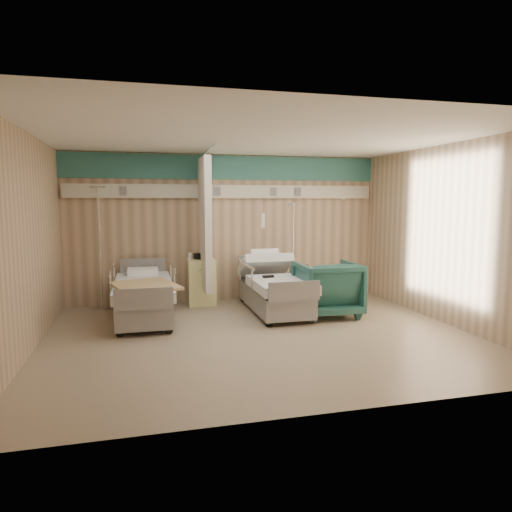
# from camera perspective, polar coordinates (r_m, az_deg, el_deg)

# --- Properties ---
(ground) EXTENTS (6.00, 5.00, 0.00)m
(ground) POSITION_cam_1_polar(r_m,az_deg,el_deg) (6.65, 0.44, -9.89)
(ground) COLOR #86715C
(ground) RESTS_ON ground
(room_walls) EXTENTS (6.04, 5.04, 2.82)m
(room_walls) POSITION_cam_1_polar(r_m,az_deg,el_deg) (6.61, -0.36, 6.39)
(room_walls) COLOR tan
(room_walls) RESTS_ON ground
(bed_right) EXTENTS (1.00, 2.16, 0.63)m
(bed_right) POSITION_cam_1_polar(r_m,az_deg,el_deg) (7.94, 2.28, -4.78)
(bed_right) COLOR silver
(bed_right) RESTS_ON ground
(bed_left) EXTENTS (1.00, 2.16, 0.63)m
(bed_left) POSITION_cam_1_polar(r_m,az_deg,el_deg) (7.63, -13.85, -5.45)
(bed_left) COLOR silver
(bed_left) RESTS_ON ground
(bedside_cabinet) EXTENTS (0.50, 0.48, 0.85)m
(bedside_cabinet) POSITION_cam_1_polar(r_m,az_deg,el_deg) (8.56, -6.85, -3.23)
(bedside_cabinet) COLOR #F1EE97
(bedside_cabinet) RESTS_ON ground
(visitor_armchair) EXTENTS (1.02, 1.05, 0.92)m
(visitor_armchair) POSITION_cam_1_polar(r_m,az_deg,el_deg) (7.77, 8.88, -4.03)
(visitor_armchair) COLOR #205049
(visitor_armchair) RESTS_ON ground
(waffle_blanket) EXTENTS (0.63, 0.57, 0.06)m
(waffle_blanket) POSITION_cam_1_polar(r_m,az_deg,el_deg) (7.67, 8.99, -0.45)
(waffle_blanket) COLOR silver
(waffle_blanket) RESTS_ON visitor_armchair
(iv_stand_right) EXTENTS (0.34, 0.34, 1.88)m
(iv_stand_right) POSITION_cam_1_polar(r_m,az_deg,el_deg) (8.82, 4.62, -3.16)
(iv_stand_right) COLOR silver
(iv_stand_right) RESTS_ON ground
(iv_stand_left) EXTENTS (0.39, 0.39, 2.18)m
(iv_stand_left) POSITION_cam_1_polar(r_m,az_deg,el_deg) (8.60, -18.75, -3.35)
(iv_stand_left) COLOR silver
(iv_stand_left) RESTS_ON ground
(call_remote) EXTENTS (0.19, 0.10, 0.04)m
(call_remote) POSITION_cam_1_polar(r_m,az_deg,el_deg) (7.73, 1.53, -2.57)
(call_remote) COLOR black
(call_remote) RESTS_ON bed_right
(tan_blanket) EXTENTS (1.11, 1.27, 0.04)m
(tan_blanket) POSITION_cam_1_polar(r_m,az_deg,el_deg) (7.11, -13.69, -3.60)
(tan_blanket) COLOR tan
(tan_blanket) RESTS_ON bed_left
(toiletry_bag) EXTENTS (0.23, 0.20, 0.11)m
(toiletry_bag) POSITION_cam_1_polar(r_m,az_deg,el_deg) (8.53, -7.03, -0.01)
(toiletry_bag) COLOR black
(toiletry_bag) RESTS_ON bedside_cabinet
(white_cup) EXTENTS (0.09, 0.09, 0.12)m
(white_cup) POSITION_cam_1_polar(r_m,az_deg,el_deg) (8.56, -8.22, 0.02)
(white_cup) COLOR white
(white_cup) RESTS_ON bedside_cabinet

